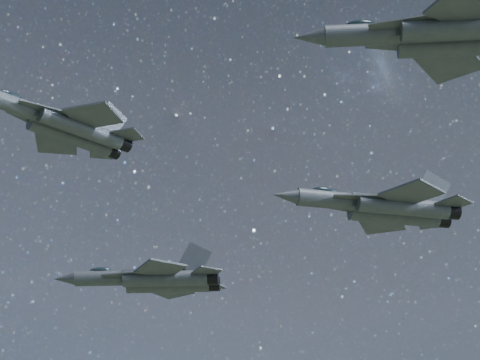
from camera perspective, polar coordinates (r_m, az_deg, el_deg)
name	(u,v)px	position (r m, az deg, el deg)	size (l,w,h in m)	color
jet_lead	(63,125)	(69.68, -12.48, 3.85)	(15.94, 10.54, 4.07)	#353C43
jet_left	(153,279)	(92.65, -6.19, -7.04)	(19.87, 13.18, 5.06)	#353C43
jet_right	(440,34)	(61.37, 14.04, 10.01)	(18.46, 12.20, 4.72)	#353C43
jet_slot	(383,207)	(81.00, 10.17, -1.90)	(19.85, 13.92, 5.01)	#353C43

